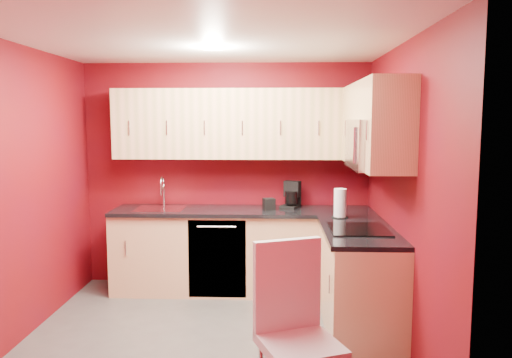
# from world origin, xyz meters

# --- Properties ---
(floor) EXTENTS (3.20, 3.20, 0.00)m
(floor) POSITION_xyz_m (0.00, 0.00, 0.00)
(floor) COLOR #4E4C49
(floor) RESTS_ON ground
(ceiling) EXTENTS (3.20, 3.20, 0.00)m
(ceiling) POSITION_xyz_m (0.00, 0.00, 2.50)
(ceiling) COLOR white
(ceiling) RESTS_ON wall_back
(wall_back) EXTENTS (3.20, 0.00, 3.20)m
(wall_back) POSITION_xyz_m (0.00, 1.50, 1.25)
(wall_back) COLOR #65090A
(wall_back) RESTS_ON floor
(wall_front) EXTENTS (3.20, 0.00, 3.20)m
(wall_front) POSITION_xyz_m (0.00, -1.50, 1.25)
(wall_front) COLOR #65090A
(wall_front) RESTS_ON floor
(wall_left) EXTENTS (0.00, 3.00, 3.00)m
(wall_left) POSITION_xyz_m (-1.60, 0.00, 1.25)
(wall_left) COLOR #65090A
(wall_left) RESTS_ON floor
(wall_right) EXTENTS (0.00, 3.00, 3.00)m
(wall_right) POSITION_xyz_m (1.60, 0.00, 1.25)
(wall_right) COLOR #65090A
(wall_right) RESTS_ON floor
(base_cabinets_back) EXTENTS (2.80, 0.60, 0.87)m
(base_cabinets_back) POSITION_xyz_m (0.20, 1.20, 0.43)
(base_cabinets_back) COLOR tan
(base_cabinets_back) RESTS_ON floor
(base_cabinets_right) EXTENTS (0.60, 1.30, 0.87)m
(base_cabinets_right) POSITION_xyz_m (1.30, 0.25, 0.43)
(base_cabinets_right) COLOR tan
(base_cabinets_right) RESTS_ON floor
(countertop_back) EXTENTS (2.80, 0.63, 0.04)m
(countertop_back) POSITION_xyz_m (0.20, 1.19, 0.89)
(countertop_back) COLOR black
(countertop_back) RESTS_ON base_cabinets_back
(countertop_right) EXTENTS (0.63, 1.27, 0.04)m
(countertop_right) POSITION_xyz_m (1.29, 0.23, 0.89)
(countertop_right) COLOR black
(countertop_right) RESTS_ON base_cabinets_right
(upper_cabinets_back) EXTENTS (2.80, 0.35, 0.75)m
(upper_cabinets_back) POSITION_xyz_m (0.20, 1.32, 1.83)
(upper_cabinets_back) COLOR #E6B582
(upper_cabinets_back) RESTS_ON wall_back
(upper_cabinets_right) EXTENTS (0.35, 1.55, 0.75)m
(upper_cabinets_right) POSITION_xyz_m (1.42, 0.44, 1.89)
(upper_cabinets_right) COLOR #E6B582
(upper_cabinets_right) RESTS_ON wall_right
(microwave) EXTENTS (0.42, 0.76, 0.42)m
(microwave) POSITION_xyz_m (1.39, 0.20, 1.66)
(microwave) COLOR silver
(microwave) RESTS_ON upper_cabinets_right
(cooktop) EXTENTS (0.50, 0.55, 0.01)m
(cooktop) POSITION_xyz_m (1.28, 0.20, 0.92)
(cooktop) COLOR black
(cooktop) RESTS_ON countertop_right
(sink) EXTENTS (0.52, 0.42, 0.35)m
(sink) POSITION_xyz_m (-0.70, 1.20, 0.94)
(sink) COLOR silver
(sink) RESTS_ON countertop_back
(dishwasher_front) EXTENTS (0.60, 0.02, 0.82)m
(dishwasher_front) POSITION_xyz_m (-0.05, 0.91, 0.43)
(dishwasher_front) COLOR black
(dishwasher_front) RESTS_ON base_cabinets_back
(downlight) EXTENTS (0.20, 0.20, 0.01)m
(downlight) POSITION_xyz_m (0.00, 0.30, 2.48)
(downlight) COLOR white
(downlight) RESTS_ON ceiling
(coffee_maker) EXTENTS (0.25, 0.28, 0.29)m
(coffee_maker) POSITION_xyz_m (0.72, 1.30, 1.06)
(coffee_maker) COLOR black
(coffee_maker) RESTS_ON countertop_back
(napkin_holder) EXTENTS (0.15, 0.15, 0.12)m
(napkin_holder) POSITION_xyz_m (0.48, 1.16, 0.97)
(napkin_holder) COLOR black
(napkin_holder) RESTS_ON countertop_back
(paper_towel) EXTENTS (0.21, 0.21, 0.29)m
(paper_towel) POSITION_xyz_m (1.19, 0.76, 1.05)
(paper_towel) COLOR silver
(paper_towel) RESTS_ON countertop_right
(dining_chair) EXTENTS (0.59, 0.60, 1.11)m
(dining_chair) POSITION_xyz_m (0.70, -1.20, 0.56)
(dining_chair) COLOR silver
(dining_chair) RESTS_ON floor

